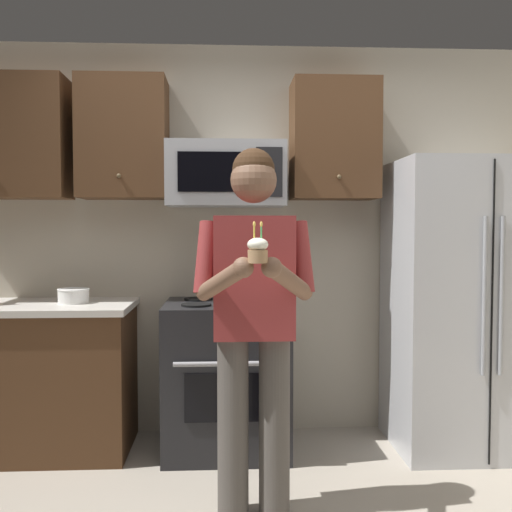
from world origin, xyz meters
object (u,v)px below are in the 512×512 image
at_px(person, 254,310).
at_px(cupcake, 258,250).
at_px(refrigerator, 465,305).
at_px(oven_range, 227,376).
at_px(bowl_large_white, 73,295).
at_px(microwave, 226,175).

distance_m(person, cupcake, 0.44).
bearing_deg(refrigerator, oven_range, 178.50).
relative_size(refrigerator, person, 1.02).
bearing_deg(bowl_large_white, cupcake, -48.70).
height_order(microwave, bowl_large_white, microwave).
bearing_deg(bowl_large_white, oven_range, -2.34).
distance_m(oven_range, bowl_large_white, 1.07).
distance_m(bowl_large_white, cupcake, 1.66).
distance_m(refrigerator, cupcake, 1.83).
xyz_separation_m(bowl_large_white, person, (1.07, -0.89, 0.03)).
relative_size(microwave, refrigerator, 0.41).
height_order(oven_range, refrigerator, refrigerator).
xyz_separation_m(person, cupcake, (0.00, -0.33, 0.30)).
xyz_separation_m(refrigerator, bowl_large_white, (-2.44, 0.08, 0.07)).
distance_m(bowl_large_white, person, 1.40).
bearing_deg(cupcake, bowl_large_white, 131.30).
bearing_deg(refrigerator, bowl_large_white, 178.18).
xyz_separation_m(microwave, bowl_large_white, (-0.94, -0.08, -0.75)).
bearing_deg(person, refrigerator, 30.69).
bearing_deg(bowl_large_white, refrigerator, -1.82).
height_order(person, cupcake, person).
xyz_separation_m(refrigerator, person, (-1.37, -0.81, 0.10)).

